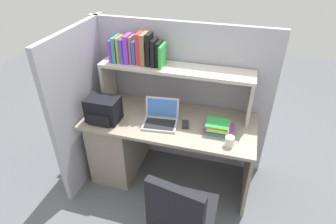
% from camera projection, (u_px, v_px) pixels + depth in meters
% --- Properties ---
extents(ground_plane, '(8.00, 8.00, 0.00)m').
position_uv_depth(ground_plane, '(169.00, 176.00, 3.04)').
color(ground_plane, '#595B60').
extents(desk, '(1.60, 0.70, 0.73)m').
position_uv_depth(desk, '(133.00, 140.00, 2.91)').
color(desk, gray).
rests_on(desk, ground_plane).
extents(cubicle_partition_rear, '(1.84, 0.05, 1.55)m').
position_uv_depth(cubicle_partition_rear, '(179.00, 97.00, 2.93)').
color(cubicle_partition_rear, '#9E9EA8').
rests_on(cubicle_partition_rear, ground_plane).
extents(cubicle_partition_left, '(0.05, 1.06, 1.55)m').
position_uv_depth(cubicle_partition_left, '(85.00, 106.00, 2.78)').
color(cubicle_partition_left, '#9E9EA8').
rests_on(cubicle_partition_left, ground_plane).
extents(overhead_hutch, '(1.44, 0.28, 0.45)m').
position_uv_depth(overhead_hutch, '(175.00, 77.00, 2.62)').
color(overhead_hutch, '#B3A99C').
rests_on(overhead_hutch, desk).
extents(reference_books_on_shelf, '(0.51, 0.19, 0.29)m').
position_uv_depth(reference_books_on_shelf, '(137.00, 50.00, 2.58)').
color(reference_books_on_shelf, purple).
rests_on(reference_books_on_shelf, overhead_hutch).
extents(laptop, '(0.34, 0.28, 0.22)m').
position_uv_depth(laptop, '(161.00, 118.00, 2.58)').
color(laptop, '#B7BABF').
rests_on(laptop, desk).
extents(backpack, '(0.30, 0.23, 0.23)m').
position_uv_depth(backpack, '(103.00, 110.00, 2.59)').
color(backpack, black).
rests_on(backpack, desk).
extents(computer_mouse, '(0.08, 0.11, 0.03)m').
position_uv_depth(computer_mouse, '(185.00, 125.00, 2.56)').
color(computer_mouse, '#262628').
rests_on(computer_mouse, desk).
extents(paper_cup, '(0.08, 0.08, 0.09)m').
position_uv_depth(paper_cup, '(229.00, 141.00, 2.31)').
color(paper_cup, white).
rests_on(paper_cup, desk).
extents(desk_book_stack, '(0.25, 0.18, 0.10)m').
position_uv_depth(desk_book_stack, '(218.00, 127.00, 2.47)').
color(desk_book_stack, teal).
rests_on(desk_book_stack, desk).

